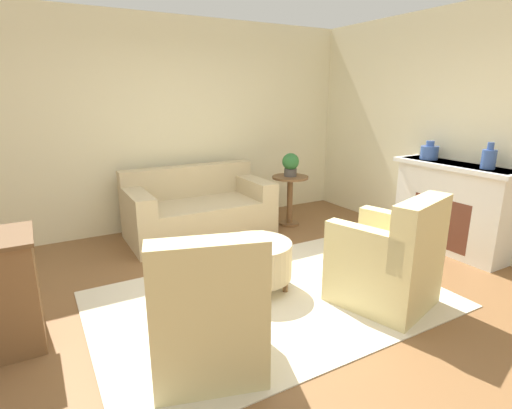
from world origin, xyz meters
name	(u,v)px	position (x,y,z in m)	size (l,w,h in m)	color
ground_plane	(271,300)	(0.00, 0.00, 0.00)	(16.00, 16.00, 0.00)	brown
wall_back	(172,125)	(0.00, 2.63, 1.40)	(9.13, 0.12, 2.80)	beige
wall_right	(475,131)	(2.72, 0.00, 1.40)	(0.12, 9.31, 2.80)	beige
rug	(271,299)	(0.00, 0.00, 0.01)	(3.11, 2.05, 0.01)	beige
couch	(198,211)	(0.08, 1.96, 0.33)	(1.82, 0.96, 0.88)	#C6B289
armchair_left	(206,315)	(-0.86, -0.56, 0.39)	(0.91, 0.95, 1.00)	beige
armchair_right	(389,263)	(0.86, -0.56, 0.39)	(0.91, 0.95, 1.00)	beige
ottoman_table	(256,260)	(-0.01, 0.26, 0.30)	(0.68, 0.68, 0.46)	#C6B289
side_table	(290,192)	(1.37, 1.73, 0.47)	(0.50, 0.50, 0.71)	brown
fireplace	(451,206)	(2.47, 0.01, 0.55)	(0.44, 1.42, 1.05)	white
vase_mantel_near	(429,152)	(2.46, 0.37, 1.13)	(0.21, 0.21, 0.22)	#38569E
vase_mantel_far	(489,158)	(2.46, -0.35, 1.16)	(0.14, 0.14, 0.28)	#38569E
potted_plant_on_side_table	(291,164)	(1.37, 1.73, 0.88)	(0.23, 0.23, 0.32)	#4C4742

